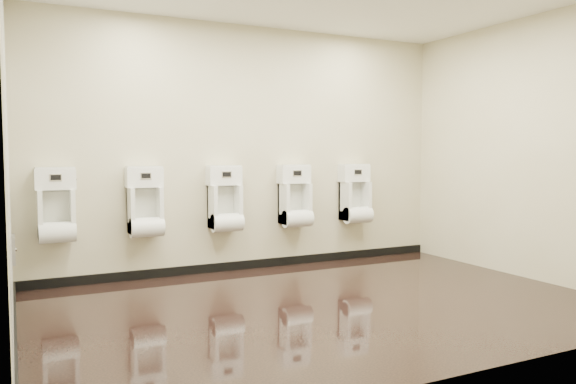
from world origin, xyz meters
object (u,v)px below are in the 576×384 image
at_px(urinal_0, 56,211).
at_px(urinal_2, 225,204).
at_px(urinal_4, 355,198).
at_px(urinal_1, 145,207).
at_px(access_panel, 13,250).
at_px(urinal_3, 295,201).

relative_size(urinal_0, urinal_2, 1.00).
bearing_deg(urinal_4, urinal_2, 180.00).
height_order(urinal_1, urinal_4, same).
relative_size(access_panel, urinal_2, 0.35).
bearing_deg(urinal_0, access_panel, -132.51).
height_order(urinal_3, urinal_4, same).
height_order(urinal_0, urinal_4, same).
xyz_separation_m(urinal_0, urinal_4, (3.47, 0.00, 0.00)).
distance_m(urinal_3, urinal_4, 0.84).
bearing_deg(urinal_4, urinal_1, 180.00).
relative_size(access_panel, urinal_0, 0.35).
xyz_separation_m(urinal_2, urinal_3, (0.88, 0.00, 0.00)).
bearing_deg(urinal_4, access_panel, -173.75).
distance_m(urinal_0, urinal_3, 2.62).
relative_size(access_panel, urinal_3, 0.35).
bearing_deg(urinal_1, urinal_3, 0.00).
relative_size(urinal_0, urinal_4, 1.00).
height_order(urinal_0, urinal_3, same).
bearing_deg(urinal_1, urinal_2, 0.00).
xyz_separation_m(urinal_3, urinal_4, (0.84, 0.00, 0.00)).
xyz_separation_m(urinal_2, urinal_4, (1.72, 0.00, 0.00)).
bearing_deg(urinal_4, urinal_3, 180.00).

